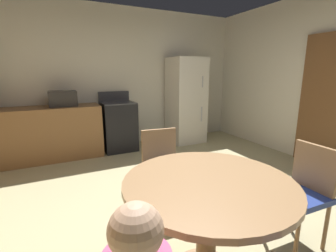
# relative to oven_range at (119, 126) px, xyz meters

# --- Properties ---
(ground_plane) EXTENTS (14.00, 14.00, 0.00)m
(ground_plane) POSITION_rel_oven_range_xyz_m (0.08, -2.49, -0.47)
(ground_plane) COLOR tan
(wall_back) EXTENTS (5.57, 0.12, 2.70)m
(wall_back) POSITION_rel_oven_range_xyz_m (0.08, 0.40, 0.88)
(wall_back) COLOR silver
(wall_back) RESTS_ON ground
(kitchen_counter) EXTENTS (2.06, 0.60, 0.90)m
(kitchen_counter) POSITION_rel_oven_range_xyz_m (-1.38, -0.00, -0.02)
(kitchen_counter) COLOR olive
(kitchen_counter) RESTS_ON ground
(oven_range) EXTENTS (0.60, 0.60, 1.10)m
(oven_range) POSITION_rel_oven_range_xyz_m (0.00, 0.00, 0.00)
(oven_range) COLOR black
(oven_range) RESTS_ON ground
(refrigerator) EXTENTS (0.68, 0.68, 1.76)m
(refrigerator) POSITION_rel_oven_range_xyz_m (1.45, -0.05, 0.41)
(refrigerator) COLOR silver
(refrigerator) RESTS_ON ground
(microwave) EXTENTS (0.44, 0.32, 0.26)m
(microwave) POSITION_rel_oven_range_xyz_m (-0.93, -0.00, 0.56)
(microwave) COLOR #2D2B28
(microwave) RESTS_ON kitchen_counter
(door_panelled) EXTENTS (0.05, 0.84, 2.04)m
(door_panelled) POSITION_rel_oven_range_xyz_m (2.66, -2.21, 0.55)
(door_panelled) COLOR brown
(door_panelled) RESTS_ON ground
(dining_table) EXTENTS (1.15, 1.15, 0.76)m
(dining_table) POSITION_rel_oven_range_xyz_m (-0.20, -3.20, 0.13)
(dining_table) COLOR #9E754C
(dining_table) RESTS_ON ground
(chair_north) EXTENTS (0.44, 0.44, 0.87)m
(chair_north) POSITION_rel_oven_range_xyz_m (-0.10, -2.25, 0.03)
(chair_north) COLOR #9E754C
(chair_north) RESTS_ON ground
(chair_east) EXTENTS (0.42, 0.42, 0.87)m
(chair_east) POSITION_rel_oven_range_xyz_m (0.75, -3.23, 0.03)
(chair_east) COLOR #9E754C
(chair_east) RESTS_ON ground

